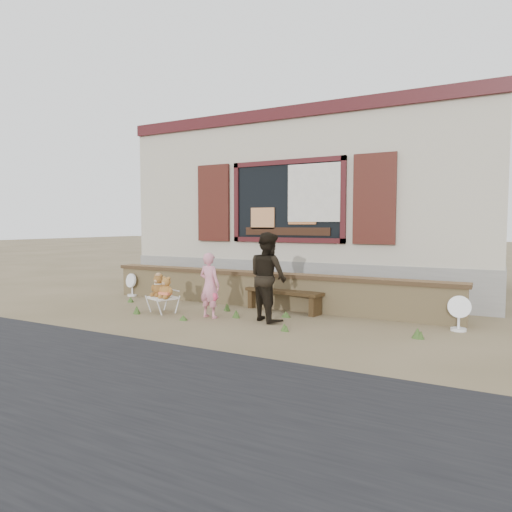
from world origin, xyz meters
The scene contains 12 objects.
ground centered at (0.00, 0.00, 0.00)m, with size 80.00×80.00×0.00m, color brown.
shopfront centered at (0.00, 4.49, 2.00)m, with size 8.04×5.13×4.00m.
brick_wall centered at (0.00, 1.00, 0.34)m, with size 7.10×0.36×0.67m.
bench centered at (0.47, 0.77, 0.28)m, with size 1.56×0.57×0.39m.
folding_chair centered at (-1.37, -0.37, 0.26)m, with size 0.58×0.55×0.29m.
teddy_bear_left centered at (-1.50, -0.32, 0.49)m, with size 0.30×0.26×0.40m, color brown, non-canonical shape.
teddy_bear_right centered at (-1.24, -0.42, 0.48)m, with size 0.28×0.24×0.38m, color brown, non-canonical shape.
child centered at (-0.39, -0.33, 0.55)m, with size 0.40×0.26×1.10m, color pink.
adult centered at (0.59, -0.08, 0.73)m, with size 0.71×0.55×1.45m, color black.
fan_left centered at (-3.19, 0.80, 0.25)m, with size 0.32×0.21×0.50m.
fan_right centered at (3.40, 0.60, 0.27)m, with size 0.34×0.22×0.53m.
grass_tufts centered at (0.16, -0.15, 0.06)m, with size 5.75×1.17×0.15m.
Camera 1 is at (3.90, -6.68, 1.58)m, focal length 32.00 mm.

